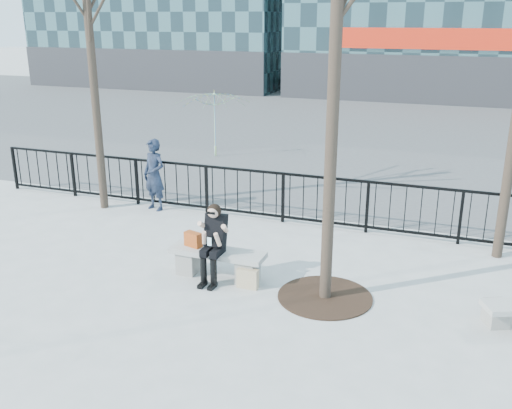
% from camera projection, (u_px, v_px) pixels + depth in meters
% --- Properties ---
extents(ground, '(120.00, 120.00, 0.00)m').
position_uv_depth(ground, '(218.00, 277.00, 9.74)').
color(ground, '#9A9A95').
rests_on(ground, ground).
extents(street_surface, '(60.00, 23.00, 0.01)m').
position_uv_depth(street_surface, '(368.00, 126.00, 23.09)').
color(street_surface, '#474747').
rests_on(street_surface, ground).
extents(railing, '(14.00, 0.06, 1.10)m').
position_uv_depth(railing, '(274.00, 196.00, 12.24)').
color(railing, black).
rests_on(railing, ground).
extents(tree_grate, '(1.50, 1.50, 0.02)m').
position_uv_depth(tree_grate, '(325.00, 297.00, 9.02)').
color(tree_grate, black).
rests_on(tree_grate, ground).
extents(bench_main, '(1.65, 0.46, 0.49)m').
position_uv_depth(bench_main, '(217.00, 261.00, 9.65)').
color(bench_main, slate).
rests_on(bench_main, ground).
extents(seated_woman, '(0.50, 0.64, 1.34)m').
position_uv_depth(seated_woman, '(213.00, 244.00, 9.39)').
color(seated_woman, black).
rests_on(seated_woman, ground).
extents(handbag, '(0.33, 0.22, 0.25)m').
position_uv_depth(handbag, '(193.00, 239.00, 9.72)').
color(handbag, '#A74214').
rests_on(handbag, bench_main).
extents(shopping_bag, '(0.35, 0.13, 0.33)m').
position_uv_depth(shopping_bag, '(248.00, 278.00, 9.30)').
color(shopping_bag, beige).
rests_on(shopping_bag, ground).
extents(standing_man, '(0.68, 0.54, 1.64)m').
position_uv_depth(standing_man, '(154.00, 175.00, 12.91)').
color(standing_man, black).
rests_on(standing_man, ground).
extents(vendor_umbrella, '(2.96, 2.99, 2.09)m').
position_uv_depth(vendor_umbrella, '(213.00, 124.00, 17.75)').
color(vendor_umbrella, '#D5E432').
rests_on(vendor_umbrella, ground).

